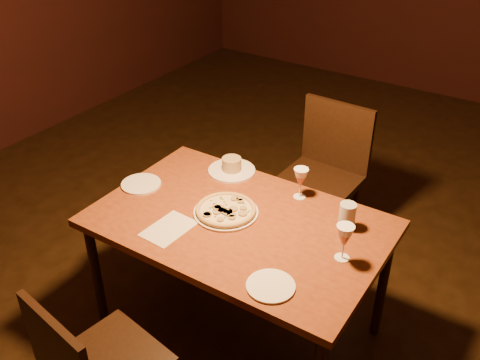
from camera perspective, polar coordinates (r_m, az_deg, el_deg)
The scene contains 11 objects.
floor at distance 3.03m, azimuth 6.83°, elevation -13.82°, with size 7.00×7.00×0.00m, color #321F10.
dining_table at distance 2.49m, azimuth -0.12°, elevation -5.47°, with size 1.33×0.86×0.71m.
chair_far at distance 3.24m, azimuth 8.97°, elevation 0.93°, with size 0.46×0.46×0.91m.
pizza_plate at distance 2.49m, azimuth -1.51°, elevation -3.23°, with size 0.30×0.30×0.03m.
ramekin_saucer at distance 2.81m, azimuth -0.89°, elevation 1.37°, with size 0.25×0.25×0.08m.
wine_glass_far at distance 2.59m, azimuth 6.46°, elevation -0.34°, with size 0.07×0.07×0.16m, color #B8614C, non-canonical shape.
wine_glass_right at distance 2.23m, azimuth 11.02°, elevation -6.55°, with size 0.07×0.07×0.17m, color #B8614C, non-canonical shape.
water_tumbler at distance 2.42m, azimuth 11.35°, elevation -3.78°, with size 0.07×0.07×0.12m, color #ADB6BD.
side_plate_left at distance 2.75m, azimuth -10.51°, elevation -0.42°, with size 0.20×0.20×0.01m, color silver.
side_plate_near at distance 2.12m, azimuth 3.29°, elevation -11.23°, with size 0.19×0.19×0.01m, color silver.
menu_card at distance 2.42m, azimuth -7.60°, elevation -5.17°, with size 0.16×0.24×0.00m, color beige.
Camera 1 is at (0.87, -1.95, 2.15)m, focal length 40.00 mm.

